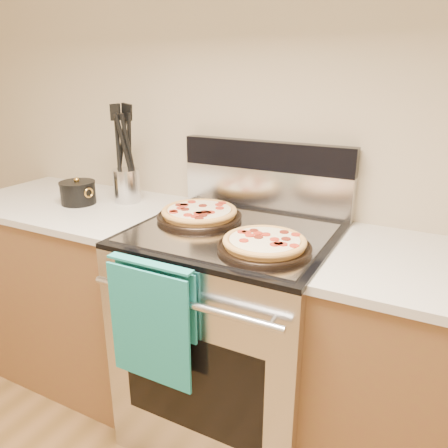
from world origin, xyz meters
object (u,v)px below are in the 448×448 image
at_px(pepperoni_pizza_front, 264,244).
at_px(utensil_crock, 127,185).
at_px(range_body, 233,336).
at_px(pepperoni_pizza_back, 199,214).
at_px(saucepan, 78,194).

xyz_separation_m(pepperoni_pizza_front, utensil_crock, (-0.82, 0.29, 0.04)).
xyz_separation_m(range_body, pepperoni_pizza_back, (-0.18, 0.05, 0.50)).
bearing_deg(range_body, utensil_crock, 166.16).
relative_size(pepperoni_pizza_back, pepperoni_pizza_front, 1.08).
xyz_separation_m(pepperoni_pizza_back, pepperoni_pizza_front, (0.36, -0.18, -0.00)).
bearing_deg(saucepan, pepperoni_pizza_back, 2.27).
bearing_deg(utensil_crock, saucepan, -143.17).
xyz_separation_m(range_body, saucepan, (-0.82, 0.02, 0.51)).
height_order(pepperoni_pizza_front, utensil_crock, utensil_crock).
distance_m(pepperoni_pizza_back, utensil_crock, 0.48).
distance_m(range_body, saucepan, 0.97).
relative_size(range_body, pepperoni_pizza_back, 2.63).
distance_m(range_body, pepperoni_pizza_back, 0.53).
bearing_deg(saucepan, utensil_crock, 36.83).
distance_m(pepperoni_pizza_front, saucepan, 1.01).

